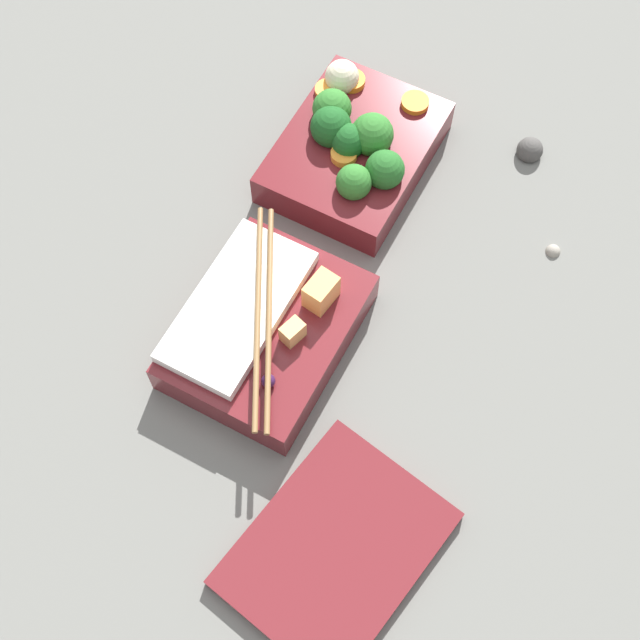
% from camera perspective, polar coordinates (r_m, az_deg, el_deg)
% --- Properties ---
extents(ground_plane, '(3.00, 3.00, 0.00)m').
position_cam_1_polar(ground_plane, '(0.86, -0.24, 4.44)').
color(ground_plane, slate).
extents(bento_tray_vegetable, '(0.18, 0.14, 0.07)m').
position_cam_1_polar(bento_tray_vegetable, '(0.89, 2.18, 11.05)').
color(bento_tray_vegetable, maroon).
rests_on(bento_tray_vegetable, ground_plane).
extents(bento_tray_rice, '(0.20, 0.14, 0.07)m').
position_cam_1_polar(bento_tray_rice, '(0.79, -3.59, -0.50)').
color(bento_tray_rice, maroon).
rests_on(bento_tray_rice, ground_plane).
extents(bento_lid, '(0.19, 0.16, 0.01)m').
position_cam_1_polar(bento_lid, '(0.75, 1.03, -14.44)').
color(bento_lid, maroon).
rests_on(bento_lid, ground_plane).
extents(pebble_0, '(0.01, 0.01, 0.01)m').
position_cam_1_polar(pebble_0, '(0.88, 14.73, 4.37)').
color(pebble_0, gray).
rests_on(pebble_0, ground_plane).
extents(pebble_2, '(0.03, 0.03, 0.03)m').
position_cam_1_polar(pebble_2, '(0.94, 13.28, 10.54)').
color(pebble_2, '#474442').
rests_on(pebble_2, ground_plane).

